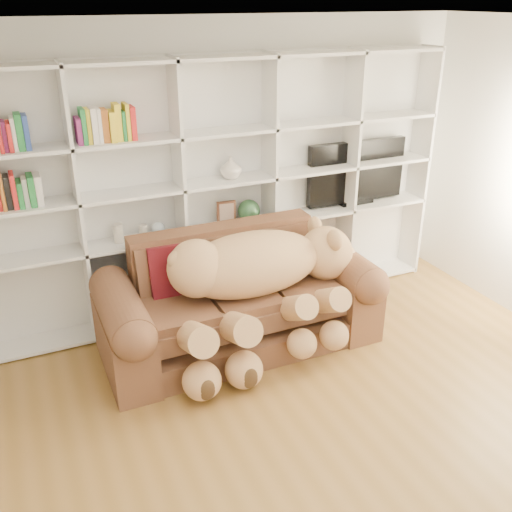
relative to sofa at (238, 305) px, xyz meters
name	(u,v)px	position (x,y,z in m)	size (l,w,h in m)	color
floor	(354,459)	(0.16, -1.64, -0.38)	(5.00, 5.00, 0.00)	brown
ceiling	(395,28)	(0.16, -1.64, 2.32)	(5.00, 5.00, 0.00)	white
wall_back	(218,170)	(0.16, 0.86, 0.97)	(5.00, 0.02, 2.70)	silver
bookshelf	(199,181)	(-0.08, 0.72, 0.93)	(4.43, 0.35, 2.40)	silver
sofa	(238,305)	(0.00, 0.00, 0.00)	(2.37, 1.02, 1.00)	brown
teddy_bear	(257,280)	(0.10, -0.20, 0.32)	(1.84, 0.99, 1.06)	tan
throw_pillow	(176,271)	(-0.50, 0.17, 0.36)	(0.45, 0.15, 0.45)	#500D1C
gift_box	(344,308)	(1.06, -0.07, -0.24)	(0.34, 0.32, 0.27)	#CB491B
tv	(356,173)	(1.61, 0.71, 0.81)	(1.10, 0.18, 0.65)	black
picture_frame	(226,213)	(0.16, 0.66, 0.61)	(0.18, 0.03, 0.23)	#502C1B
green_vase	(249,211)	(0.39, 0.66, 0.60)	(0.22, 0.22, 0.22)	#2C5632
figurine_tall	(118,233)	(-0.85, 0.66, 0.57)	(0.08, 0.08, 0.17)	beige
figurine_short	(143,232)	(-0.63, 0.66, 0.55)	(0.07, 0.07, 0.13)	beige
snow_globe	(158,229)	(-0.49, 0.66, 0.56)	(0.12, 0.12, 0.12)	silver
shelf_vase	(231,167)	(0.22, 0.66, 1.04)	(0.20, 0.20, 0.20)	beige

